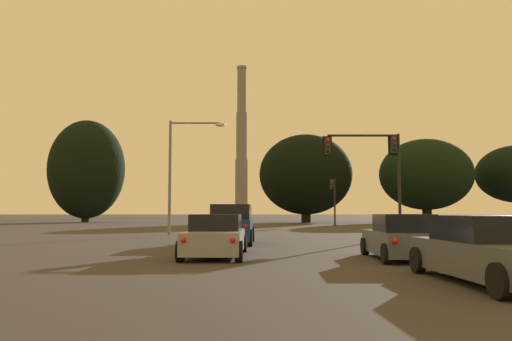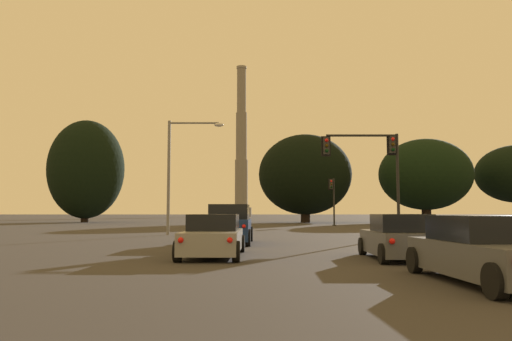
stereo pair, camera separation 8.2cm
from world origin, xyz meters
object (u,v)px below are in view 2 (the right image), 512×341
(street_lamp, at_px, (179,162))
(smokestack, at_px, (241,157))
(sedan_right_lane_third, at_px, (487,252))
(sedan_left_lane_second, at_px, (213,237))
(traffic_light_far_right, at_px, (333,194))
(suv_left_lane_front, at_px, (230,225))
(hatchback_right_lane_second, at_px, (399,238))
(traffic_light_overhead_right, at_px, (373,158))

(street_lamp, xyz_separation_m, smokestack, (0.42, 125.54, 14.30))
(sedan_right_lane_third, xyz_separation_m, sedan_left_lane_second, (-6.34, 6.39, 0.00))
(traffic_light_far_right, bearing_deg, sedan_left_lane_second, -104.66)
(sedan_right_lane_third, distance_m, sedan_left_lane_second, 9.00)
(suv_left_lane_front, bearing_deg, hatchback_right_lane_second, -52.53)
(sedan_right_lane_third, height_order, smokestack, smokestack)
(traffic_light_overhead_right, bearing_deg, sedan_left_lane_second, -123.22)
(sedan_left_lane_second, distance_m, traffic_light_far_right, 39.12)
(hatchback_right_lane_second, distance_m, traffic_light_overhead_right, 14.89)
(traffic_light_overhead_right, bearing_deg, smokestack, 95.25)
(suv_left_lane_front, height_order, sedan_right_lane_third, suv_left_lane_front)
(sedan_left_lane_second, bearing_deg, sedan_right_lane_third, -44.34)
(traffic_light_overhead_right, bearing_deg, sedan_right_lane_third, -96.47)
(suv_left_lane_front, height_order, smokestack, smokestack)
(smokestack, bearing_deg, sedan_left_lane_second, -88.69)
(suv_left_lane_front, distance_m, traffic_light_far_right, 32.51)
(suv_left_lane_front, bearing_deg, street_lamp, 114.45)
(traffic_light_far_right, distance_m, street_lamp, 25.88)
(suv_left_lane_front, relative_size, sedan_left_lane_second, 1.04)
(traffic_light_far_right, xyz_separation_m, street_lamp, (-13.53, -22.02, 1.33))
(sedan_left_lane_second, bearing_deg, hatchback_right_lane_second, -9.01)
(sedan_right_lane_third, height_order, street_lamp, street_lamp)
(sedan_right_lane_third, distance_m, street_lamp, 24.62)
(suv_left_lane_front, relative_size, traffic_light_overhead_right, 0.79)
(sedan_right_lane_third, bearing_deg, traffic_light_far_right, 82.65)
(hatchback_right_lane_second, bearing_deg, street_lamp, 121.44)
(hatchback_right_lane_second, xyz_separation_m, traffic_light_far_right, (3.87, 38.80, 2.77))
(suv_left_lane_front, xyz_separation_m, hatchback_right_lane_second, (5.81, -7.87, -0.23))
(hatchback_right_lane_second, distance_m, street_lamp, 19.79)
(suv_left_lane_front, distance_m, traffic_light_overhead_right, 11.10)
(smokestack, bearing_deg, traffic_light_overhead_right, -84.75)
(sedan_left_lane_second, xyz_separation_m, traffic_light_far_right, (9.88, 37.75, 2.77))
(sedan_right_lane_third, bearing_deg, hatchback_right_lane_second, 90.85)
(sedan_right_lane_third, height_order, traffic_light_far_right, traffic_light_far_right)
(suv_left_lane_front, xyz_separation_m, traffic_light_overhead_right, (8.35, 6.22, 3.86))
(sedan_right_lane_third, bearing_deg, traffic_light_overhead_right, 80.76)
(traffic_light_far_right, distance_m, smokestack, 105.51)
(sedan_right_lane_third, height_order, traffic_light_overhead_right, traffic_light_overhead_right)
(smokestack, bearing_deg, suv_left_lane_front, -88.54)
(smokestack, bearing_deg, hatchback_right_lane_second, -86.29)
(traffic_light_overhead_right, distance_m, traffic_light_far_right, 24.78)
(traffic_light_overhead_right, bearing_deg, hatchback_right_lane_second, -100.22)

